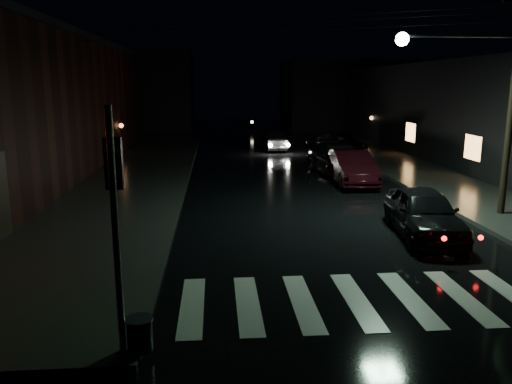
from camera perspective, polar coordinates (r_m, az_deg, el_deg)
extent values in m
plane|color=black|center=(10.62, -0.75, -13.83)|extent=(120.00, 120.00, 0.00)
cube|color=#282826|center=(24.35, -14.89, 0.96)|extent=(6.00, 44.00, 0.15)
cube|color=#282826|center=(26.22, 19.38, 1.45)|extent=(4.00, 44.00, 0.15)
cube|color=black|center=(55.32, -14.68, 11.16)|extent=(14.00, 10.00, 8.00)
cube|color=black|center=(56.46, 10.56, 10.85)|extent=(14.00, 10.00, 7.00)
cube|color=beige|center=(11.63, 14.31, -11.78)|extent=(9.00, 3.00, 0.01)
cylinder|color=slate|center=(8.53, -15.73, -4.67)|extent=(0.12, 0.12, 4.20)
cylinder|color=black|center=(9.17, -13.14, -15.65)|extent=(0.44, 0.44, 0.55)
cylinder|color=slate|center=(9.04, -13.23, -13.99)|extent=(0.48, 0.48, 0.04)
cube|color=black|center=(8.46, -15.95, 3.17)|extent=(0.28, 0.16, 0.85)
sphere|color=#0CFF33|center=(8.59, -15.74, 1.61)|extent=(0.20, 0.20, 0.20)
cylinder|color=slate|center=(18.48, 22.42, 16.12)|extent=(4.00, 0.08, 0.08)
sphere|color=#BFFFD8|center=(17.68, 16.37, 16.42)|extent=(0.44, 0.44, 0.44)
imported|color=black|center=(16.41, 18.61, -2.21)|extent=(2.25, 4.58, 1.50)
imported|color=black|center=(24.17, 10.87, 2.78)|extent=(1.85, 4.82, 1.57)
imported|color=black|center=(26.63, 9.41, 3.73)|extent=(2.89, 5.75, 1.60)
imported|color=black|center=(33.15, 9.81, 5.32)|extent=(2.70, 5.64, 1.55)
imported|color=black|center=(35.97, 1.99, 5.84)|extent=(1.64, 4.09, 1.32)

